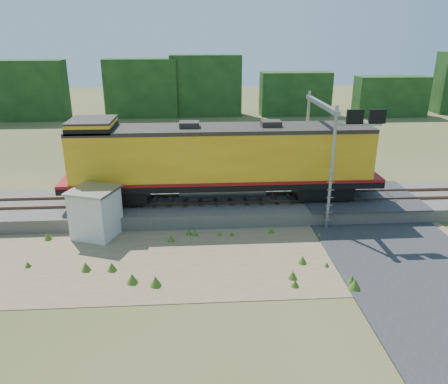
{
  "coord_description": "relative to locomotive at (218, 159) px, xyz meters",
  "views": [
    {
      "loc": [
        -2.86,
        -18.57,
        10.39
      ],
      "look_at": [
        -1.46,
        3.0,
        2.4
      ],
      "focal_mm": 35.0,
      "sensor_mm": 36.0,
      "label": 1
    }
  ],
  "objects": [
    {
      "name": "weed_clumps",
      "position": [
        -1.86,
        -5.9,
        -3.34
      ],
      "size": [
        15.0,
        6.2,
        0.56
      ],
      "primitive_type": null,
      "color": "#3F631C",
      "rests_on": "ground"
    },
    {
      "name": "tree_line_north",
      "position": [
        1.64,
        32.0,
        -0.27
      ],
      "size": [
        130.0,
        3.0,
        6.5
      ],
      "color": "#143413",
      "rests_on": "ground"
    },
    {
      "name": "ballast",
      "position": [
        1.64,
        0.0,
        -2.94
      ],
      "size": [
        70.0,
        5.0,
        0.8
      ],
      "primitive_type": "cube",
      "color": "slate",
      "rests_on": "ground"
    },
    {
      "name": "locomotive",
      "position": [
        0.0,
        0.0,
        0.0
      ],
      "size": [
        18.71,
        2.85,
        4.83
      ],
      "color": "black",
      "rests_on": "rails"
    },
    {
      "name": "road",
      "position": [
        8.64,
        -5.26,
        -3.25
      ],
      "size": [
        7.0,
        66.0,
        0.86
      ],
      "color": "#38383A",
      "rests_on": "ground"
    },
    {
      "name": "signal_gantry",
      "position": [
        6.28,
        -0.66,
        1.82
      ],
      "size": [
        2.72,
        6.2,
        6.86
      ],
      "color": "gray",
      "rests_on": "ground"
    },
    {
      "name": "dirt_shoulder",
      "position": [
        -0.36,
        -5.5,
        -3.33
      ],
      "size": [
        26.0,
        8.0,
        0.03
      ],
      "primitive_type": "cube",
      "color": "#8C7754",
      "rests_on": "ground"
    },
    {
      "name": "ground",
      "position": [
        1.64,
        -6.0,
        -3.34
      ],
      "size": [
        140.0,
        140.0,
        0.0
      ],
      "primitive_type": "plane",
      "color": "#475123",
      "rests_on": "ground"
    },
    {
      "name": "rails",
      "position": [
        1.64,
        0.0,
        -2.46
      ],
      "size": [
        70.0,
        1.54,
        0.16
      ],
      "color": "brown",
      "rests_on": "ballast"
    },
    {
      "name": "shed",
      "position": [
        -6.64,
        -2.83,
        -1.99
      ],
      "size": [
        2.88,
        2.88,
        2.67
      ],
      "rotation": [
        0.0,
        0.0,
        -0.35
      ],
      "color": "silver",
      "rests_on": "ground"
    }
  ]
}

